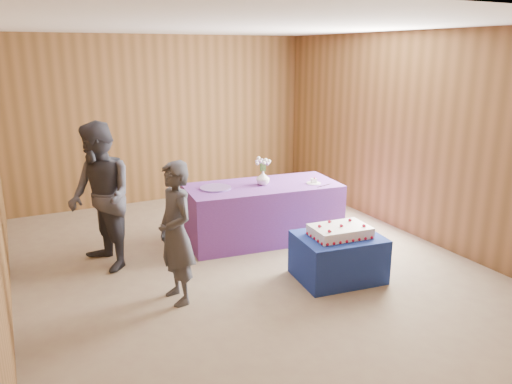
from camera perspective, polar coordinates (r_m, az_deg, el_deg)
ground at (r=6.06m, az=-1.67°, el=-7.95°), size 6.00×6.00×0.00m
room_shell at (r=5.58m, az=-1.82°, el=9.25°), size 5.04×6.04×2.72m
cake_table at (r=5.62m, az=9.36°, el=-7.33°), size 0.98×0.80×0.50m
serving_table at (r=6.64m, az=0.75°, el=-2.30°), size 2.09×1.11×0.75m
sheet_cake at (r=5.51m, az=9.57°, el=-4.42°), size 0.68×0.50×0.15m
vase at (r=6.52m, az=0.79°, el=1.62°), size 0.21×0.21×0.18m
flower_spray at (r=6.47m, az=0.80°, el=3.55°), size 0.21×0.20×0.16m
platter at (r=6.37m, az=-4.65°, el=0.47°), size 0.48×0.48×0.02m
plate at (r=6.64m, az=6.59°, el=1.01°), size 0.21×0.21×0.01m
cake_slice at (r=6.63m, az=6.61°, el=1.32°), size 0.08×0.07×0.08m
knife at (r=6.55m, az=7.77°, el=0.73°), size 0.26×0.09×0.00m
guest_left at (r=4.96m, az=-9.15°, el=-4.67°), size 0.40×0.56×1.44m
guest_right at (r=5.89m, az=-17.34°, el=-0.58°), size 0.82×0.96×1.70m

